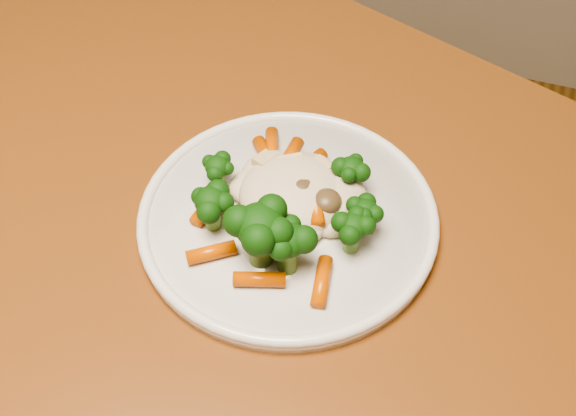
{
  "coord_description": "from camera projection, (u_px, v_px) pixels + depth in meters",
  "views": [
    {
      "loc": [
        0.33,
        -0.12,
        1.22
      ],
      "look_at": [
        0.21,
        0.24,
        0.77
      ],
      "focal_mm": 45.0,
      "sensor_mm": 36.0,
      "label": 1
    }
  ],
  "objects": [
    {
      "name": "dining_table",
      "position": [
        190.0,
        317.0,
        0.67
      ],
      "size": [
        1.34,
        1.12,
        0.75
      ],
      "rotation": [
        0.0,
        0.0,
        -0.36
      ],
      "color": "brown",
      "rests_on": "ground"
    },
    {
      "name": "meal",
      "position": [
        287.0,
        206.0,
        0.58
      ],
      "size": [
        0.17,
        0.17,
        0.06
      ],
      "color": "beige",
      "rests_on": "plate"
    },
    {
      "name": "plate",
      "position": [
        288.0,
        219.0,
        0.61
      ],
      "size": [
        0.25,
        0.25,
        0.01
      ],
      "primitive_type": "cylinder",
      "color": "white",
      "rests_on": "dining_table"
    }
  ]
}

